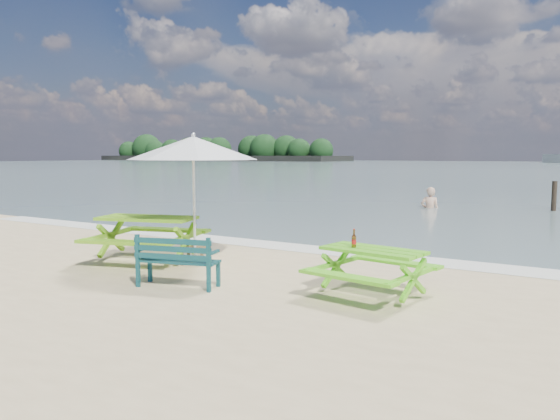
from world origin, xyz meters
The scene contains 10 objects.
foam_strip centered at (0.00, 4.60, 0.01)m, with size 22.00×0.90×0.01m, color silver.
island_headland centered at (-110.00, 140.00, 3.26)m, with size 90.00×22.00×7.60m.
picnic_table_left centered at (-1.93, 1.82, 0.41)m, with size 2.30×2.43×0.86m.
picnic_table_right centered at (2.70, 1.66, 0.33)m, with size 1.65×1.79×0.69m.
park_bench centered at (-0.06, 0.62, 0.24)m, with size 1.33×0.75×0.78m.
side_table centered at (-1.02, 2.12, 0.16)m, with size 0.63×0.63×0.31m.
patio_umbrella centered at (-1.02, 2.12, 2.14)m, with size 3.13×3.13×2.36m.
beer_bottle centered at (2.41, 1.64, 0.78)m, with size 0.07×0.07×0.26m.
swimmer centered at (-0.46, 15.01, -0.15)m, with size 0.79×0.64×1.88m.
mooring_pilings centered at (3.81, 16.54, 0.40)m, with size 0.57×0.77×1.27m.
Camera 1 is at (5.63, -5.55, 2.03)m, focal length 35.00 mm.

